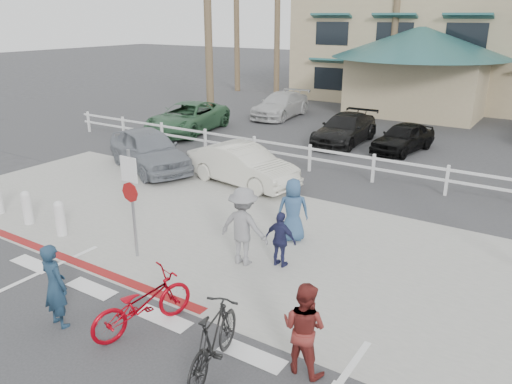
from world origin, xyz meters
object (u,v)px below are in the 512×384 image
Objects in this scene: bike_black at (213,340)px; car_red_compact at (149,149)px; bike_red at (142,303)px; car_white_sedan at (243,165)px; sign_post at (132,199)px.

bike_black is 0.42× the size of car_red_compact.
bike_black reaches higher than bike_red.
car_white_sedan reaches higher than bike_black.
car_white_sedan is 0.91× the size of car_red_compact.
sign_post reaches higher than bike_red.
bike_red is 0.49× the size of car_white_sedan.
bike_red is at bearing -113.04° from car_red_compact.
car_red_compact reaches higher than bike_red.
bike_red is (2.21, -1.99, -0.93)m from sign_post.
car_red_compact is (-6.97, 7.33, 0.23)m from bike_red.
bike_red is 10.12m from car_red_compact.
sign_post is 1.54× the size of bike_black.
bike_black is at bearing -171.02° from bike_red.
sign_post is at bearing -162.66° from car_white_sedan.
car_white_sedan is at bearing -72.23° from bike_black.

